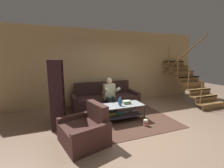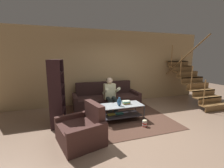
# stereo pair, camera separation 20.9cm
# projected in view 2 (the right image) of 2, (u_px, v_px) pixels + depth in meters

# --- Properties ---
(ground) EXTENTS (16.80, 16.80, 0.00)m
(ground) POSITION_uv_depth(u_px,v_px,m) (137.00, 126.00, 4.04)
(ground) COLOR #9A7B64
(back_partition) EXTENTS (8.40, 0.12, 2.90)m
(back_partition) POSITION_uv_depth(u_px,v_px,m) (110.00, 67.00, 6.09)
(back_partition) COLOR tan
(back_partition) RESTS_ON ground
(staircase_run) EXTENTS (1.10, 2.31, 2.60)m
(staircase_run) POSITION_uv_depth(u_px,v_px,m) (193.00, 80.00, 6.06)
(staircase_run) COLOR olive
(staircase_run) RESTS_ON ground
(couch) EXTENTS (2.42, 0.92, 0.91)m
(couch) POSITION_uv_depth(u_px,v_px,m) (106.00, 99.00, 5.61)
(couch) COLOR #392321
(couch) RESTS_ON ground
(person_seated_center) EXTENTS (0.50, 0.58, 1.16)m
(person_seated_center) POSITION_uv_depth(u_px,v_px,m) (111.00, 94.00, 5.04)
(person_seated_center) COLOR #222A29
(person_seated_center) RESTS_ON ground
(coffee_table) EXTENTS (1.20, 0.58, 0.48)m
(coffee_table) POSITION_uv_depth(u_px,v_px,m) (121.00, 110.00, 4.39)
(coffee_table) COLOR #B0B9C0
(coffee_table) RESTS_ON ground
(area_rug) EXTENTS (3.00, 3.27, 0.01)m
(area_rug) POSITION_uv_depth(u_px,v_px,m) (114.00, 114.00, 4.93)
(area_rug) COLOR brown
(area_rug) RESTS_ON ground
(vase) EXTENTS (0.13, 0.13, 0.25)m
(vase) POSITION_uv_depth(u_px,v_px,m) (119.00, 102.00, 4.24)
(vase) COLOR #2F6090
(vase) RESTS_ON coffee_table
(book_stack) EXTENTS (0.24, 0.18, 0.09)m
(book_stack) POSITION_uv_depth(u_px,v_px,m) (126.00, 102.00, 4.43)
(book_stack) COLOR red
(book_stack) RESTS_ON coffee_table
(bookshelf) EXTENTS (0.40, 0.91, 1.78)m
(bookshelf) POSITION_uv_depth(u_px,v_px,m) (56.00, 98.00, 4.08)
(bookshelf) COLOR black
(bookshelf) RESTS_ON ground
(armchair) EXTENTS (1.07, 1.12, 0.83)m
(armchair) POSITION_uv_depth(u_px,v_px,m) (82.00, 130.00, 3.26)
(armchair) COLOR #4A2B27
(armchair) RESTS_ON ground
(popcorn_tub) EXTENTS (0.13, 0.13, 0.19)m
(popcorn_tub) POSITION_uv_depth(u_px,v_px,m) (145.00, 123.00, 4.00)
(popcorn_tub) COLOR red
(popcorn_tub) RESTS_ON ground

